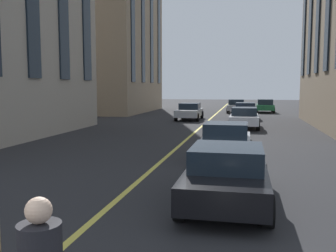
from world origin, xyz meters
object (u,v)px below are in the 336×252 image
car_white_oncoming (244,117)px  car_blue_parked_b (245,110)px  car_silver_mid (226,141)px  car_green_far (265,106)px  car_black_near (227,173)px  car_silver_parked_a (190,111)px  car_silver_trailing (236,106)px

car_white_oncoming → car_blue_parked_b: size_ratio=1.00×
car_silver_mid → car_white_oncoming: bearing=-2.9°
car_green_far → car_silver_mid: bearing=174.5°
car_black_near → car_blue_parked_b: bearing=-0.7°
car_green_far → car_silver_parked_a: car_green_far is taller
car_white_oncoming → car_silver_parked_a: 7.05m
car_green_far → car_silver_trailing: size_ratio=1.00×
car_black_near → car_silver_mid: bearing=3.4°
car_silver_mid → car_silver_trailing: (26.04, 0.35, 0.00)m
car_silver_trailing → car_blue_parked_b: bearing=-172.5°
car_green_far → car_white_oncoming: 15.97m
car_black_near → car_green_far: bearing=-4.1°
car_white_oncoming → car_silver_trailing: 14.86m
car_silver_trailing → car_silver_parked_a: bearing=159.3°
car_green_far → car_blue_parked_b: bearing=166.4°
car_white_oncoming → car_silver_parked_a: same height
car_silver_trailing → car_black_near: 31.27m
car_green_far → car_blue_parked_b: car_green_far is taller
car_green_far → car_silver_parked_a: (-10.38, 6.51, 0.00)m
car_black_near → car_silver_parked_a: (21.89, 4.20, 0.00)m
car_black_near → car_silver_parked_a: size_ratio=1.00×
car_silver_parked_a → car_green_far: bearing=-32.1°
car_silver_trailing → car_black_near: size_ratio=0.89×
car_green_far → car_silver_parked_a: 12.25m
car_silver_trailing → car_black_near: car_silver_trailing is taller
car_green_far → car_black_near: size_ratio=0.89×
car_silver_trailing → car_white_oncoming: bearing=-176.4°
car_black_near → car_silver_trailing: bearing=1.2°
car_silver_mid → car_blue_parked_b: size_ratio=0.89×
car_blue_parked_b → car_black_near: (-23.98, 0.30, 0.00)m
car_white_oncoming → car_silver_trailing: car_silver_trailing is taller
car_silver_trailing → car_green_far: bearing=-71.2°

